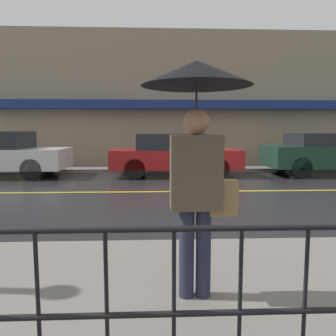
% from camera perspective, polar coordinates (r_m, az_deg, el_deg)
% --- Properties ---
extents(ground_plane, '(80.00, 80.00, 0.00)m').
position_cam_1_polar(ground_plane, '(8.51, 9.73, -4.00)').
color(ground_plane, '#262628').
extents(sidewalk_far, '(28.00, 1.68, 0.11)m').
position_cam_1_polar(sidewalk_far, '(13.21, 5.30, 0.03)').
color(sidewalk_far, slate).
rests_on(sidewalk_far, ground_plane).
extents(lane_marking, '(25.20, 0.12, 0.01)m').
position_cam_1_polar(lane_marking, '(8.50, 9.73, -3.97)').
color(lane_marking, gold).
rests_on(lane_marking, ground_plane).
extents(building_storefront, '(28.00, 0.85, 5.69)m').
position_cam_1_polar(building_storefront, '(14.14, 4.88, 11.73)').
color(building_storefront, gray).
rests_on(building_storefront, ground_plane).
extents(pedestrian, '(0.90, 0.90, 1.99)m').
position_cam_1_polar(pedestrian, '(2.72, 5.09, 8.25)').
color(pedestrian, '#23283D').
rests_on(pedestrian, sidewalk_near).
extents(car_red, '(4.33, 1.79, 1.44)m').
position_cam_1_polar(car_red, '(11.15, 1.07, 2.40)').
color(car_red, maroon).
rests_on(car_red, ground_plane).
extents(car_dark_green, '(4.27, 1.87, 1.46)m').
position_cam_1_polar(car_dark_green, '(12.65, 25.98, 2.35)').
color(car_dark_green, '#193828').
rests_on(car_dark_green, ground_plane).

